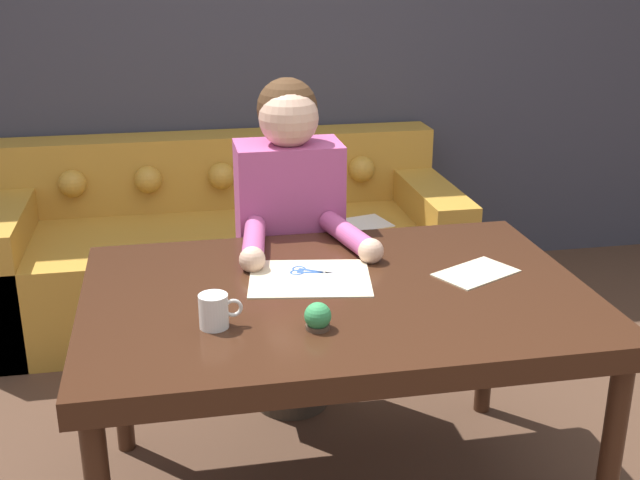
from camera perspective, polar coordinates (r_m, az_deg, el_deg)
The scene contains 9 objects.
wall_back at distance 4.08m, azimuth -3.91°, elevation 15.10°, with size 8.00×0.06×2.60m.
dining_table at distance 2.32m, azimuth 1.20°, elevation -5.08°, with size 1.44×0.97×0.73m.
couch at distance 3.84m, azimuth -6.63°, elevation -0.82°, with size 2.13×0.91×0.79m.
person at distance 2.88m, azimuth -2.14°, elevation -0.77°, with size 0.45×0.61×1.24m.
pattern_paper_main at distance 2.36m, azimuth -0.73°, elevation -2.73°, with size 0.40×0.34×0.00m.
pattern_paper_offcut at distance 2.45m, azimuth 11.03°, elevation -2.31°, with size 0.28×0.24×0.00m.
scissors at distance 2.40m, azimuth -0.40°, elevation -2.31°, with size 0.23×0.14×0.01m.
mug at distance 2.07m, azimuth -7.51°, elevation -5.02°, with size 0.11×0.08×0.09m.
pin_cushion at distance 2.05m, azimuth -0.16°, elevation -5.50°, with size 0.07×0.07×0.07m.
Camera 1 is at (-0.50, -1.92, 1.65)m, focal length 45.00 mm.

